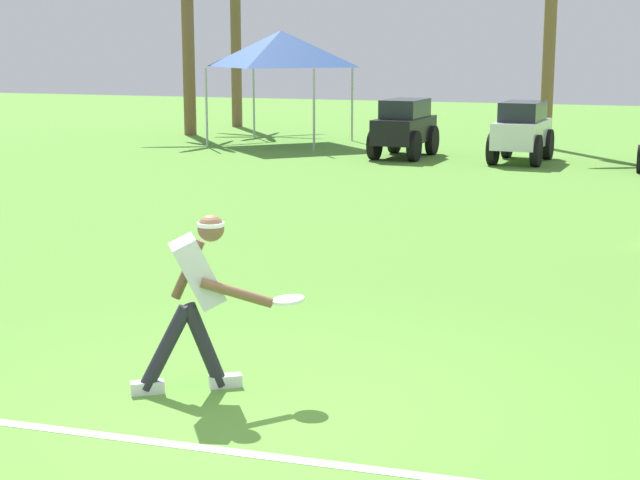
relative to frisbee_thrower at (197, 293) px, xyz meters
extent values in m
plane|color=#548D32|center=(0.54, -0.48, -0.79)|extent=(80.00, 80.00, 0.00)
cube|color=white|center=(0.54, -1.04, -0.79)|extent=(23.70, 1.57, 0.01)
cylinder|color=#23232D|center=(0.04, 0.03, -0.43)|extent=(0.36, 0.30, 0.72)
cube|color=silver|center=(0.17, 0.12, -0.74)|extent=(0.27, 0.23, 0.10)
cylinder|color=#23232D|center=(-0.21, -0.15, -0.43)|extent=(0.43, 0.35, 0.69)
cube|color=silver|center=(-0.34, -0.23, -0.74)|extent=(0.27, 0.23, 0.10)
cube|color=silver|center=(0.01, 0.00, 0.17)|extent=(0.53, 0.51, 0.57)
sphere|color=brown|center=(0.10, 0.07, 0.51)|extent=(0.29, 0.29, 0.21)
cylinder|color=white|center=(0.10, 0.07, 0.54)|extent=(0.30, 0.30, 0.03)
cylinder|color=brown|center=(0.34, 0.02, 0.03)|extent=(0.52, 0.39, 0.27)
cylinder|color=brown|center=(-0.15, 0.14, 0.15)|extent=(0.28, 0.23, 0.49)
cylinder|color=white|center=(0.68, 0.23, -0.05)|extent=(0.34, 0.33, 0.05)
cube|color=black|center=(-2.91, 16.42, -0.13)|extent=(1.04, 2.38, 0.60)
cube|color=#1E232B|center=(-2.91, 16.47, 0.39)|extent=(0.90, 1.57, 0.44)
cylinder|color=black|center=(-3.38, 17.21, -0.43)|extent=(0.20, 0.72, 0.72)
cylinder|color=black|center=(-2.40, 17.19, -0.43)|extent=(0.20, 0.72, 0.72)
cylinder|color=black|center=(-3.42, 15.66, -0.43)|extent=(0.20, 0.72, 0.72)
cylinder|color=black|center=(-2.44, 15.63, -0.43)|extent=(0.20, 0.72, 0.72)
cube|color=silver|center=(-0.07, 16.38, -0.13)|extent=(1.06, 2.38, 0.60)
cube|color=#1E232B|center=(-0.07, 16.43, 0.39)|extent=(0.91, 1.58, 0.44)
cylinder|color=black|center=(-0.53, 17.18, -0.43)|extent=(0.20, 0.73, 0.72)
cylinder|color=black|center=(0.45, 17.15, -0.43)|extent=(0.20, 0.73, 0.72)
cylinder|color=black|center=(-0.59, 15.62, -0.43)|extent=(0.20, 0.73, 0.72)
cylinder|color=black|center=(0.39, 15.59, -0.43)|extent=(0.20, 0.73, 0.72)
cylinder|color=brown|center=(-10.60, 19.92, 1.74)|extent=(0.37, 0.37, 5.06)
cylinder|color=brown|center=(-10.56, 23.15, 1.82)|extent=(0.35, 0.35, 5.24)
cylinder|color=brown|center=(0.02, 19.79, 2.11)|extent=(0.32, 0.32, 5.82)
cylinder|color=#B2B5BA|center=(-5.41, 19.87, 0.26)|extent=(0.06, 0.06, 2.10)
cylinder|color=#B2B5BA|center=(-8.46, 19.87, 0.26)|extent=(0.06, 0.06, 2.10)
cylinder|color=#B2B5BA|center=(-5.41, 16.82, 0.26)|extent=(0.06, 0.06, 2.10)
cylinder|color=#B2B5BA|center=(-8.46, 16.82, 0.26)|extent=(0.06, 0.06, 2.10)
pyramid|color=#33569E|center=(-6.93, 18.35, 1.79)|extent=(3.21, 3.21, 0.97)
camera|label=1|loc=(3.50, -6.63, 1.91)|focal=55.00mm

